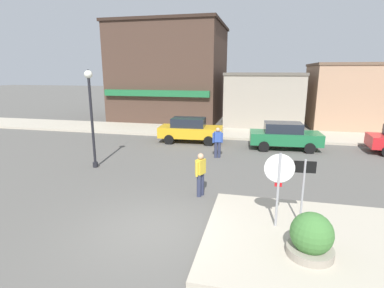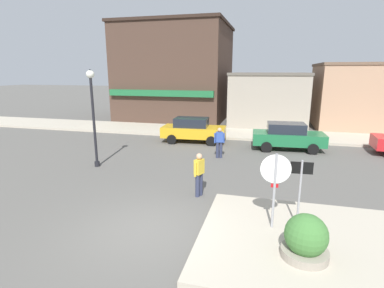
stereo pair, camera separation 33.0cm
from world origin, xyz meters
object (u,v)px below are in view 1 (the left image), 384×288
at_px(lamp_post, 91,105).
at_px(stop_sign, 279,181).
at_px(parked_car_nearest, 190,130).
at_px(one_way_sign, 303,186).
at_px(pedestrian_crossing_far, 218,142).
at_px(planter, 311,239).
at_px(pedestrian_crossing_near, 201,173).
at_px(parked_car_second, 284,135).

bearing_deg(lamp_post, stop_sign, -26.89).
xyz_separation_m(lamp_post, parked_car_nearest, (3.18, 6.12, -2.15)).
bearing_deg(lamp_post, one_way_sign, -23.78).
relative_size(one_way_sign, parked_car_nearest, 0.51).
bearing_deg(stop_sign, lamp_post, 153.11).
height_order(stop_sign, parked_car_nearest, stop_sign).
bearing_deg(one_way_sign, pedestrian_crossing_far, 116.47).
bearing_deg(lamp_post, planter, -31.28).
xyz_separation_m(planter, parked_car_nearest, (-5.67, 11.50, 0.25)).
relative_size(one_way_sign, planter, 1.71).
relative_size(planter, lamp_post, 0.27).
relative_size(planter, parked_car_nearest, 0.30).
bearing_deg(lamp_post, pedestrian_crossing_near, -21.49).
height_order(lamp_post, parked_car_nearest, lamp_post).
xyz_separation_m(stop_sign, pedestrian_crossing_near, (-2.58, 1.93, -0.65)).
bearing_deg(parked_car_nearest, pedestrian_crossing_near, -74.18).
distance_m(stop_sign, one_way_sign, 0.75).
xyz_separation_m(parked_car_nearest, parked_car_second, (5.77, -0.51, 0.00)).
bearing_deg(parked_car_nearest, planter, -63.74).
bearing_deg(pedestrian_crossing_far, pedestrian_crossing_near, -88.65).
bearing_deg(one_way_sign, pedestrian_crossing_near, 152.52).
relative_size(one_way_sign, pedestrian_crossing_near, 1.30).
bearing_deg(lamp_post, pedestrian_crossing_far, 28.31).
height_order(stop_sign, planter, stop_sign).
xyz_separation_m(stop_sign, lamp_post, (-8.11, 4.11, 1.44)).
xyz_separation_m(parked_car_second, pedestrian_crossing_far, (-3.53, -2.69, 0.06)).
bearing_deg(parked_car_nearest, one_way_sign, -60.68).
bearing_deg(pedestrian_crossing_near, pedestrian_crossing_far, 91.35).
height_order(lamp_post, pedestrian_crossing_near, lamp_post).
height_order(one_way_sign, pedestrian_crossing_near, one_way_sign).
height_order(planter, parked_car_second, parked_car_second).
relative_size(stop_sign, one_way_sign, 1.10).
relative_size(stop_sign, pedestrian_crossing_near, 1.43).
xyz_separation_m(planter, lamp_post, (-8.86, 5.38, 2.40)).
bearing_deg(parked_car_nearest, pedestrian_crossing_far, -55.13).
distance_m(planter, pedestrian_crossing_far, 8.99).
bearing_deg(planter, lamp_post, 148.72).
relative_size(planter, pedestrian_crossing_far, 0.76).
distance_m(planter, parked_car_second, 10.99).
height_order(one_way_sign, planter, one_way_sign).
bearing_deg(one_way_sign, lamp_post, 156.22).
relative_size(parked_car_nearest, pedestrian_crossing_far, 2.54).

